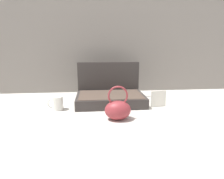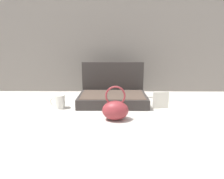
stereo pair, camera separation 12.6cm
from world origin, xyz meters
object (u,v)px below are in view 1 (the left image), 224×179
open_suitcase (110,94)px  info_card_left (159,99)px  teal_pouch_handbag (118,109)px  coffee_mug (57,103)px

open_suitcase → info_card_left: open_suitcase is taller
open_suitcase → teal_pouch_handbag: bearing=-87.3°
teal_pouch_handbag → coffee_mug: teal_pouch_handbag is taller
open_suitcase → coffee_mug: open_suitcase is taller
teal_pouch_handbag → info_card_left: bearing=33.7°
open_suitcase → coffee_mug: 0.40m
teal_pouch_handbag → info_card_left: (0.32, 0.21, -0.00)m
open_suitcase → coffee_mug: (-0.37, -0.14, -0.02)m
open_suitcase → teal_pouch_handbag: open_suitcase is taller
teal_pouch_handbag → info_card_left: size_ratio=1.74×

